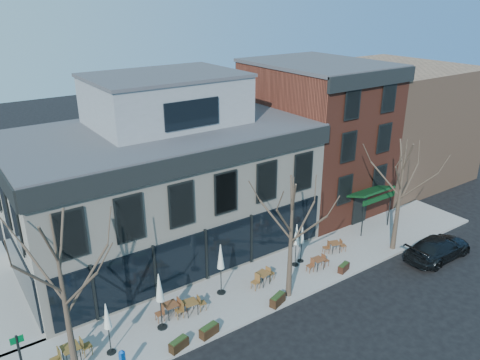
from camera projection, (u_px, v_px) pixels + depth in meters
ground at (206, 282)px, 27.47m from camera, size 120.00×120.00×0.00m
sidewalk_front at (272, 280)px, 27.53m from camera, size 33.50×4.70×0.15m
corner_building at (164, 181)px, 29.62m from camera, size 18.39×10.39×11.10m
red_brick_building at (315, 135)px, 36.10m from camera, size 8.20×11.78×11.18m
bg_building at (388, 121)px, 42.44m from camera, size 12.00×12.00×10.00m
tree_corner at (65, 299)px, 18.94m from camera, size 3.93×3.98×7.92m
tree_mid at (291, 237)px, 24.70m from camera, size 3.50×3.55×7.04m
tree_right at (400, 194)px, 29.41m from camera, size 3.72×3.77×7.48m
parked_sedan at (438, 248)px, 29.70m from camera, size 5.11×2.10×1.48m
cafe_set_0 at (71, 352)px, 21.13m from camera, size 1.91×0.80×1.00m
cafe_set_1 at (171, 309)px, 24.13m from camera, size 1.75×0.71×0.92m
cafe_set_2 at (191, 306)px, 24.33m from camera, size 1.75×0.75×0.91m
cafe_set_3 at (263, 277)px, 26.82m from camera, size 1.79×0.82×0.92m
cafe_set_4 at (318, 263)px, 28.33m from camera, size 1.64×0.68×0.86m
cafe_set_5 at (335, 246)px, 30.21m from camera, size 1.63×0.93×0.84m
umbrella_0 at (107, 319)px, 21.11m from camera, size 0.44×0.44×2.74m
umbrella_1 at (159, 290)px, 22.64m from camera, size 0.50×0.50×3.15m
umbrella_2 at (221, 259)px, 25.40m from camera, size 0.49×0.49×3.09m
umbrella_3 at (296, 236)px, 28.17m from camera, size 0.45×0.45×2.83m
umbrella_4 at (302, 236)px, 28.65m from camera, size 0.41×0.41×2.53m
planter_0 at (179, 344)px, 21.97m from camera, size 1.05×0.64×0.55m
planter_1 at (209, 330)px, 22.86m from camera, size 1.08×0.61×0.57m
planter_2 at (278, 300)px, 25.16m from camera, size 1.11×0.72×0.58m
planter_3 at (344, 267)px, 28.20m from camera, size 0.95×0.59×0.50m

